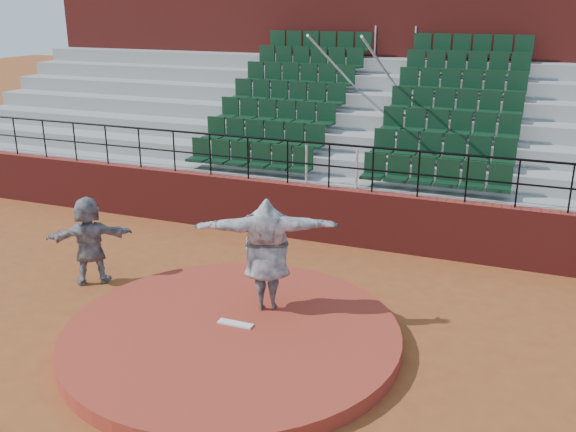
# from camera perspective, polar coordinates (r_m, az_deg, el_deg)

# --- Properties ---
(ground) EXTENTS (90.00, 90.00, 0.00)m
(ground) POSITION_cam_1_polar(r_m,az_deg,el_deg) (10.74, -5.01, -11.11)
(ground) COLOR brown
(ground) RESTS_ON ground
(pitchers_mound) EXTENTS (5.50, 5.50, 0.25)m
(pitchers_mound) POSITION_cam_1_polar(r_m,az_deg,el_deg) (10.68, -5.03, -10.53)
(pitchers_mound) COLOR #9F3423
(pitchers_mound) RESTS_ON ground
(pitching_rubber) EXTENTS (0.60, 0.15, 0.03)m
(pitching_rubber) POSITION_cam_1_polar(r_m,az_deg,el_deg) (10.73, -4.69, -9.52)
(pitching_rubber) COLOR white
(pitching_rubber) RESTS_ON pitchers_mound
(boundary_wall) EXTENTS (24.00, 0.30, 1.30)m
(boundary_wall) POSITION_cam_1_polar(r_m,az_deg,el_deg) (14.73, 3.59, 0.13)
(boundary_wall) COLOR maroon
(boundary_wall) RESTS_ON ground
(wall_railing) EXTENTS (24.04, 0.05, 1.03)m
(wall_railing) POSITION_cam_1_polar(r_m,az_deg,el_deg) (14.35, 3.70, 5.36)
(wall_railing) COLOR black
(wall_railing) RESTS_ON boundary_wall
(seating_deck) EXTENTS (24.00, 5.97, 4.63)m
(seating_deck) POSITION_cam_1_polar(r_m,az_deg,el_deg) (17.90, 7.31, 5.98)
(seating_deck) COLOR gray
(seating_deck) RESTS_ON ground
(press_box_facade) EXTENTS (24.00, 3.00, 7.10)m
(press_box_facade) POSITION_cam_1_polar(r_m,az_deg,el_deg) (21.40, 10.30, 13.62)
(press_box_facade) COLOR maroon
(press_box_facade) RESTS_ON ground
(pitcher) EXTENTS (2.49, 1.56, 1.98)m
(pitcher) POSITION_cam_1_polar(r_m,az_deg,el_deg) (10.88, -1.92, -3.39)
(pitcher) COLOR black
(pitcher) RESTS_ON pitchers_mound
(fielder) EXTENTS (1.64, 1.37, 1.77)m
(fielder) POSITION_cam_1_polar(r_m,az_deg,el_deg) (13.06, -17.24, -2.08)
(fielder) COLOR black
(fielder) RESTS_ON ground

